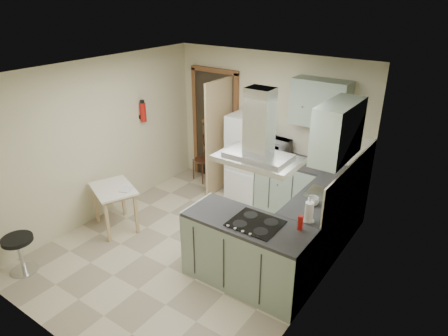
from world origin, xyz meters
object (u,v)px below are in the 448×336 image
Objects in this scene: fridge at (248,157)px; peninsula at (247,252)px; drop_leaf_table at (116,208)px; stool at (21,254)px; bentwood_chair at (204,160)px; microwave at (273,147)px; extractor_hood at (258,159)px.

fridge is 0.97× the size of peninsula.
fridge is at bearing 85.75° from drop_leaf_table.
stool is at bearing -110.49° from fridge.
bentwood_chair is at bearing 175.87° from fridge.
drop_leaf_table is at bearing -178.12° from peninsula.
peninsula is 1.86× the size of bentwood_chair.
microwave is (1.52, -0.10, 0.63)m from bentwood_chair.
fridge reaches higher than bentwood_chair.
peninsula reaches higher than bentwood_chair.
extractor_hood reaches higher than microwave.
bentwood_chair is (-2.35, 2.05, -1.30)m from extractor_hood.
extractor_hood reaches higher than bentwood_chair.
bentwood_chair is 1.64m from microwave.
bentwood_chair reaches higher than stool.
extractor_hood is at bearing -56.21° from fridge.
peninsula is at bearing -65.18° from microwave.
bentwood_chair is at bearing 138.88° from extractor_hood.
fridge is 1.67× the size of extractor_hood.
fridge is 3.74m from stool.
microwave is at bearing 12.38° from bentwood_chair.
drop_leaf_table is at bearing -75.72° from bentwood_chair.
extractor_hood is at bearing -62.66° from microwave.
fridge is at bearing 121.74° from peninsula.
extractor_hood reaches higher than stool.
drop_leaf_table is at bearing 81.74° from stool.
fridge reaches higher than peninsula.
extractor_hood reaches higher than drop_leaf_table.
stool is 3.97m from microwave.
microwave reaches higher than peninsula.
extractor_hood is 1.76× the size of microwave.
extractor_hood reaches higher than fridge.
fridge is at bearing 123.79° from extractor_hood.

